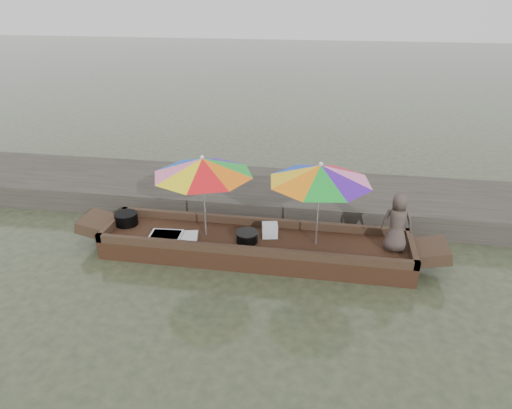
% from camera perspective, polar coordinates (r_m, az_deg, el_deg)
% --- Properties ---
extents(water, '(80.00, 80.00, 0.00)m').
position_cam_1_polar(water, '(8.51, -0.11, -6.39)').
color(water, '#2D3424').
rests_on(water, ground).
extents(dock, '(22.00, 2.20, 0.50)m').
position_cam_1_polar(dock, '(10.32, 1.92, 1.15)').
color(dock, '#2D2B26').
rests_on(dock, ground).
extents(boat_hull, '(5.60, 1.20, 0.35)m').
position_cam_1_polar(boat_hull, '(8.42, -0.11, -5.37)').
color(boat_hull, black).
rests_on(boat_hull, water).
extents(cooking_pot, '(0.44, 0.44, 0.23)m').
position_cam_1_polar(cooking_pot, '(9.14, -15.90, -1.72)').
color(cooking_pot, black).
rests_on(cooking_pot, boat_hull).
extents(tray_crayfish, '(0.61, 0.44, 0.09)m').
position_cam_1_polar(tray_crayfish, '(8.49, -11.17, -3.91)').
color(tray_crayfish, silver).
rests_on(tray_crayfish, boat_hull).
extents(tray_scallop, '(0.66, 0.52, 0.06)m').
position_cam_1_polar(tray_scallop, '(8.44, -9.29, -4.05)').
color(tray_scallop, silver).
rests_on(tray_scallop, boat_hull).
extents(charcoal_grill, '(0.38, 0.38, 0.18)m').
position_cam_1_polar(charcoal_grill, '(8.20, -1.13, -4.12)').
color(charcoal_grill, black).
rests_on(charcoal_grill, boat_hull).
extents(supply_bag, '(0.32, 0.27, 0.26)m').
position_cam_1_polar(supply_bag, '(8.36, 1.74, -3.22)').
color(supply_bag, silver).
rests_on(supply_bag, boat_hull).
extents(vendor, '(0.55, 0.38, 1.07)m').
position_cam_1_polar(vendor, '(8.11, 17.26, -2.14)').
color(vendor, '#453934').
rests_on(vendor, boat_hull).
extents(umbrella_bow, '(1.83, 1.83, 1.55)m').
position_cam_1_polar(umbrella_bow, '(8.16, -6.49, 0.95)').
color(umbrella_bow, green).
rests_on(umbrella_bow, boat_hull).
extents(umbrella_stern, '(2.16, 2.16, 1.55)m').
position_cam_1_polar(umbrella_stern, '(7.88, 7.79, -0.05)').
color(umbrella_stern, pink).
rests_on(umbrella_stern, boat_hull).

